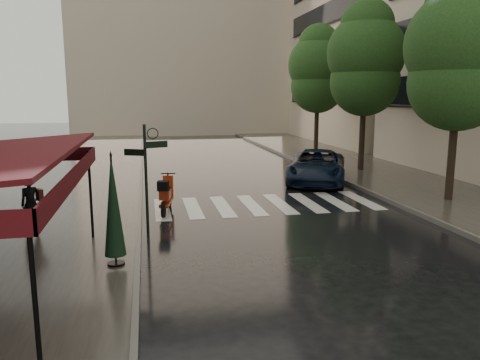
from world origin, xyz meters
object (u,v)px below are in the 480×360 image
object	(u,v)px
scooter	(166,196)
pedestrian_with_umbrella	(29,175)
parked_car	(317,166)
parasol_back	(113,206)

from	to	relation	value
scooter	pedestrian_with_umbrella	bearing A→B (deg)	-143.50
parked_car	parasol_back	xyz separation A→B (m)	(-8.22, -9.26, 0.75)
pedestrian_with_umbrella	parasol_back	bearing A→B (deg)	-84.14
pedestrian_with_umbrella	parked_car	xyz separation A→B (m)	(10.66, 6.07, -0.99)
parasol_back	pedestrian_with_umbrella	bearing A→B (deg)	127.44
pedestrian_with_umbrella	scooter	size ratio (longest dim) A/B	1.29
pedestrian_with_umbrella	scooter	xyz separation A→B (m)	(3.78, 1.84, -1.14)
pedestrian_with_umbrella	parasol_back	xyz separation A→B (m)	(2.44, -3.19, -0.23)
pedestrian_with_umbrella	parked_car	size ratio (longest dim) A/B	0.46
parked_car	parasol_back	bearing A→B (deg)	-108.29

